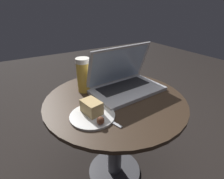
% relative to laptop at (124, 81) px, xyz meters
% --- Properties ---
extents(ground_plane, '(6.00, 6.00, 0.00)m').
position_rel_laptop_xyz_m(ground_plane, '(-0.09, -0.06, -0.59)').
color(ground_plane, black).
extents(table, '(0.71, 0.71, 0.54)m').
position_rel_laptop_xyz_m(table, '(-0.09, -0.06, -0.18)').
color(table, '#515156').
rests_on(table, ground_plane).
extents(laptop, '(0.39, 0.26, 0.24)m').
position_rel_laptop_xyz_m(laptop, '(0.00, 0.00, 0.00)').
color(laptop, silver).
rests_on(laptop, table).
extents(beer_glass, '(0.07, 0.07, 0.18)m').
position_rel_laptop_xyz_m(beer_glass, '(-0.19, 0.10, 0.04)').
color(beer_glass, gold).
rests_on(beer_glass, table).
extents(snack_plate, '(0.19, 0.19, 0.07)m').
position_rel_laptop_xyz_m(snack_plate, '(-0.26, -0.14, -0.03)').
color(snack_plate, silver).
rests_on(snack_plate, table).
extents(fork, '(0.07, 0.18, 0.00)m').
position_rel_laptop_xyz_m(fork, '(-0.23, -0.17, -0.05)').
color(fork, silver).
rests_on(fork, table).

